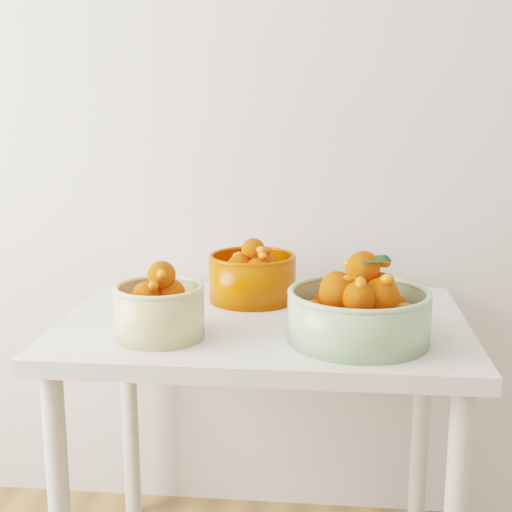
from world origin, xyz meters
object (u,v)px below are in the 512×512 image
(table, at_px, (264,354))
(bowl_green, at_px, (359,310))
(bowl_cream, at_px, (159,309))
(bowl_orange, at_px, (252,276))

(table, height_order, bowl_green, bowl_green)
(table, height_order, bowl_cream, bowl_cream)
(table, bearing_deg, bowl_orange, 105.99)
(bowl_orange, bearing_deg, bowl_green, -48.68)
(bowl_green, height_order, bowl_orange, bowl_green)
(bowl_cream, bearing_deg, bowl_orange, 61.90)
(bowl_orange, bearing_deg, bowl_cream, -118.10)
(bowl_green, xyz_separation_m, bowl_orange, (-0.27, 0.31, -0.00))
(bowl_green, bearing_deg, bowl_cream, -177.43)
(bowl_green, relative_size, bowl_orange, 1.56)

